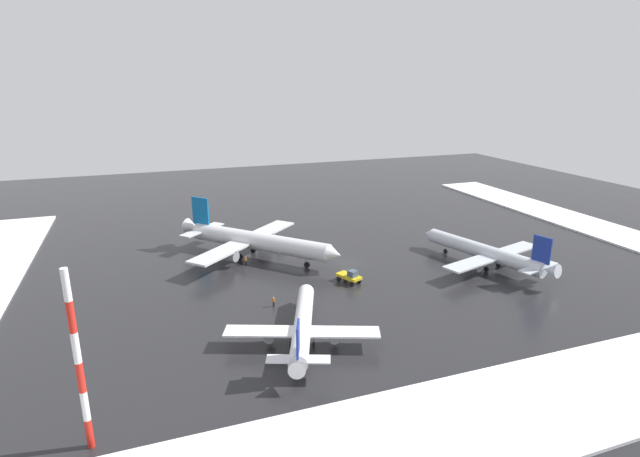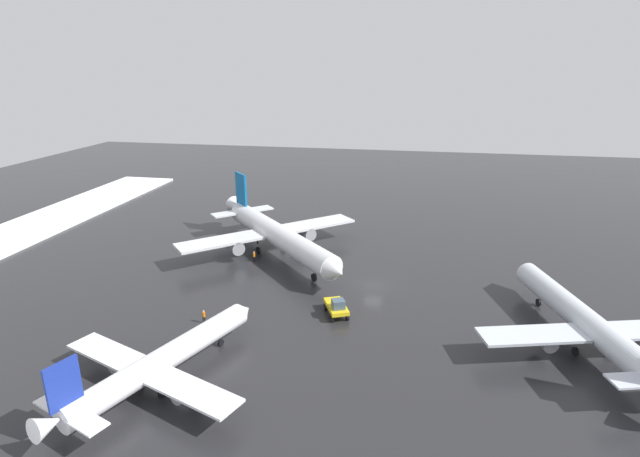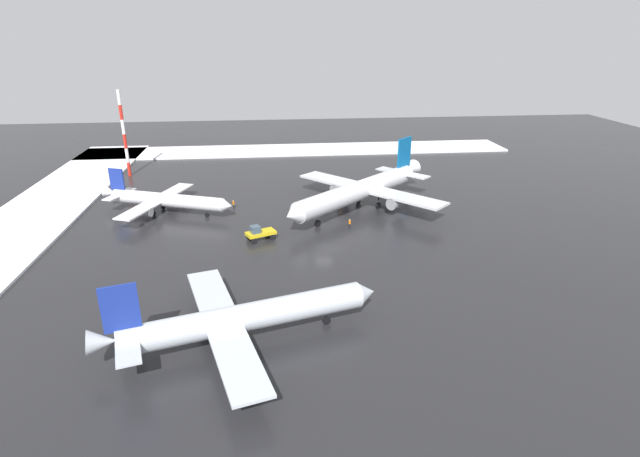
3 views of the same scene
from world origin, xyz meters
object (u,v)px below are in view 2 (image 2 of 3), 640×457
Objects in this scene: airplane_far_rear at (276,234)px; ground_crew_by_nose_gear at (254,256)px; airplane_distant_tail at (586,322)px; pushback_tug at (337,306)px; ground_crew_near_tug at (204,316)px; ground_crew_mid_apron at (330,262)px; airplane_parked_portside at (161,361)px.

ground_crew_by_nose_gear is at bearing -82.75° from airplane_far_rear.
airplane_far_rear is 1.01× the size of airplane_distant_tail.
pushback_tug reaches higher than ground_crew_near_tug.
ground_crew_by_nose_gear is (-12.45, 0.39, 0.00)m from ground_crew_mid_apron.
ground_crew_mid_apron is at bearing 26.72° from airplane_far_rear.
airplane_parked_portside reaches higher than ground_crew_mid_apron.
airplane_distant_tail reaches higher than ground_crew_mid_apron.
ground_crew_near_tug is at bearing 78.41° from airplane_distant_tail.
airplane_parked_portside reaches higher than pushback_tug.
airplane_far_rear is at bearing 153.33° from ground_crew_by_nose_gear.
airplane_far_rear is 23.92m from ground_crew_near_tug.
ground_crew_by_nose_gear is (-1.30, 32.53, -1.56)m from airplane_parked_portside.
ground_crew_mid_apron is at bearing 46.22° from airplane_distant_tail.
airplane_distant_tail is at bearing 21.27° from airplane_far_rear.
pushback_tug is at bearing -89.89° from ground_crew_near_tug.
airplane_parked_portside is 4.87× the size of pushback_tug.
airplane_parked_portside is 14.51× the size of ground_crew_near_tug.
airplane_distant_tail is 28.19m from pushback_tug.
airplane_parked_portside is 12.33m from ground_crew_near_tug.
ground_crew_near_tug is at bearing 138.26° from ground_crew_mid_apron.
airplane_far_rear is 35.87m from airplane_parked_portside.
airplane_distant_tail is at bearing 82.45° from ground_crew_by_nose_gear.
ground_crew_by_nose_gear is 20.35m from ground_crew_near_tug.
ground_crew_by_nose_gear is at bearing 52.90° from airplane_distant_tail.
ground_crew_mid_apron is (-3.42, 15.03, -0.31)m from pushback_tug.
airplane_far_rear is at bearing 58.72° from ground_crew_mid_apron.
airplane_distant_tail is (41.17, -20.35, -0.71)m from airplane_far_rear.
airplane_distant_tail is 1.21× the size of airplane_parked_portside.
airplane_far_rear is 22.96m from pushback_tug.
ground_crew_by_nose_gear is at bearing 23.43° from airplane_parked_portside.
ground_crew_mid_apron and ground_crew_by_nose_gear have the same top height.
airplane_far_rear is 17.86× the size of ground_crew_mid_apron.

